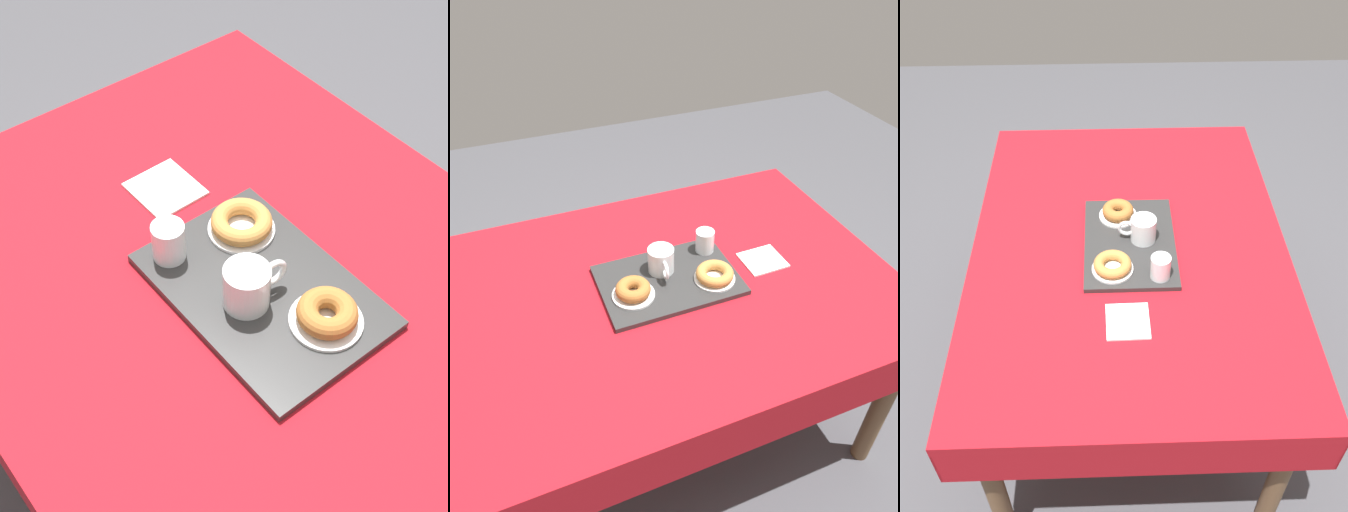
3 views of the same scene
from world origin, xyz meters
TOP-DOWN VIEW (x-y plane):
  - ground_plane at (0.00, 0.00)m, footprint 6.00×6.00m
  - dining_table at (0.00, 0.00)m, footprint 1.47×1.06m
  - serving_tray at (0.01, 0.00)m, footprint 0.44×0.30m
  - tea_mug_left at (-0.00, 0.04)m, footprint 0.09×0.13m
  - water_glass_near at (0.18, 0.09)m, footprint 0.06×0.06m
  - donut_plate_left at (0.14, -0.06)m, footprint 0.13×0.13m
  - sugar_donut_left at (0.14, -0.06)m, footprint 0.12×0.12m
  - donut_plate_right at (-0.12, -0.04)m, footprint 0.13×0.13m
  - sugar_donut_right at (-0.12, -0.04)m, footprint 0.11×0.11m
  - paper_napkin at (0.35, -0.02)m, footprint 0.14×0.13m

SIDE VIEW (x-z plane):
  - ground_plane at x=0.00m, z-range 0.00..0.00m
  - dining_table at x=0.00m, z-range 0.29..1.06m
  - paper_napkin at x=0.35m, z-range 0.76..0.77m
  - serving_tray at x=0.01m, z-range 0.76..0.78m
  - donut_plate_left at x=0.14m, z-range 0.78..0.79m
  - donut_plate_right at x=-0.12m, z-range 0.78..0.79m
  - sugar_donut_left at x=0.14m, z-range 0.79..0.82m
  - sugar_donut_right at x=-0.12m, z-range 0.79..0.83m
  - water_glass_near at x=0.18m, z-range 0.78..0.86m
  - tea_mug_left at x=0.00m, z-range 0.78..0.86m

